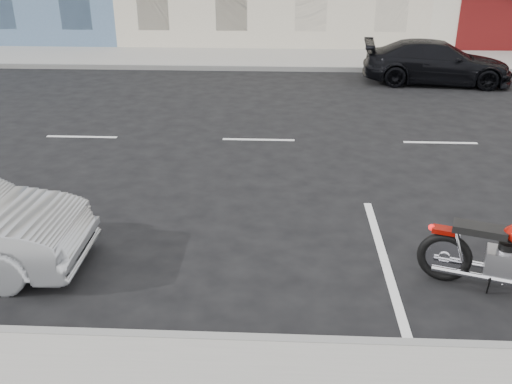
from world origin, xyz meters
TOP-DOWN VIEW (x-y plane):
  - ground at (0.00, 0.00)m, footprint 120.00×120.00m
  - sidewalk_far at (-5.00, 8.70)m, footprint 80.00×3.40m
  - curb_far at (-5.00, 7.00)m, footprint 80.00×0.12m
  - car_far at (3.15, 5.57)m, footprint 4.55×2.22m

SIDE VIEW (x-z plane):
  - ground at x=0.00m, z-range 0.00..0.00m
  - sidewalk_far at x=-5.00m, z-range 0.00..0.15m
  - curb_far at x=-5.00m, z-range 0.00..0.16m
  - car_far at x=3.15m, z-range 0.00..1.28m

